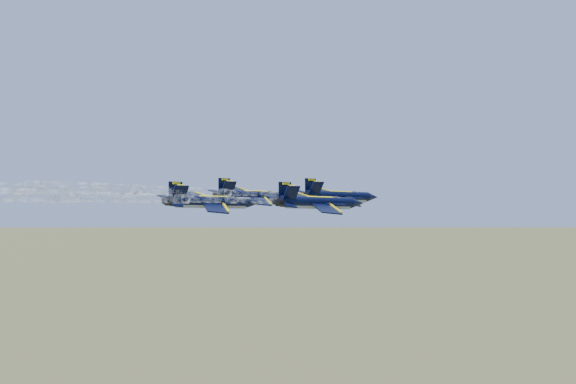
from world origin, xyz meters
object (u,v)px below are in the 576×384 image
Objects in this scene: jet_lead at (340,196)px; jet_left at (255,196)px; jet_right at (319,202)px; jet_slot at (212,202)px.

jet_left is (-12.34, -8.29, 0.00)m from jet_lead.
jet_lead is 14.69m from jet_right.
jet_left and jet_slot have the same top height.
jet_slot is at bearing -91.67° from jet_lead.
jet_lead is 14.87m from jet_left.
jet_left and jet_right have the same top height.
jet_left is at bearing 123.98° from jet_slot.
jet_right and jet_slot have the same top height.
jet_left is 1.00× the size of jet_slot.
jet_right is 16.50m from jet_slot.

